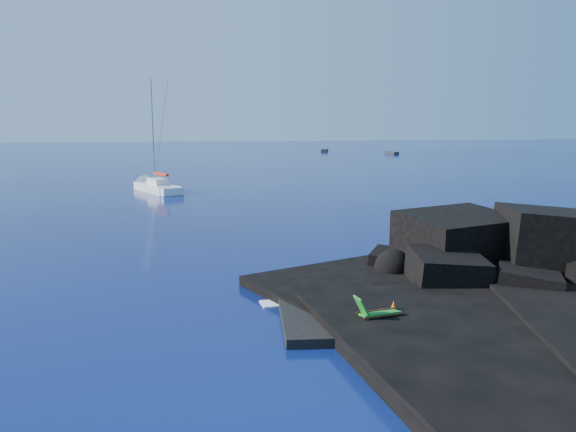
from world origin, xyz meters
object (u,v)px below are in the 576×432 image
(sailboat, at_px, (157,192))
(deck_chair, at_px, (380,307))
(sunbather, at_px, (369,312))
(distant_boat_a, at_px, (325,152))
(distant_boat_b, at_px, (392,154))
(marker_cone, at_px, (393,309))

(sailboat, xyz_separation_m, deck_chair, (9.93, -43.47, 0.92))
(sunbather, height_order, distant_boat_a, sunbather)
(distant_boat_a, distance_m, distant_boat_b, 18.87)
(marker_cone, height_order, distant_boat_a, marker_cone)
(distant_boat_a, bearing_deg, distant_boat_b, -29.12)
(distant_boat_a, bearing_deg, sailboat, -97.38)
(sailboat, distance_m, sunbather, 43.87)
(sunbather, distance_m, distant_boat_b, 113.68)
(deck_chair, height_order, distant_boat_b, deck_chair)
(sailboat, relative_size, distant_boat_b, 2.84)
(marker_cone, bearing_deg, distant_boat_b, 69.45)
(sailboat, bearing_deg, distant_boat_a, 39.04)
(deck_chair, height_order, distant_boat_a, deck_chair)
(marker_cone, xyz_separation_m, distant_boat_a, (27.17, 120.30, -0.65))
(distant_boat_b, bearing_deg, distant_boat_a, 121.95)
(sailboat, distance_m, deck_chair, 44.60)
(deck_chair, height_order, marker_cone, deck_chair)
(sailboat, height_order, distant_boat_a, sailboat)
(sailboat, bearing_deg, deck_chair, -102.05)
(sailboat, height_order, marker_cone, sailboat)
(sunbather, relative_size, distant_boat_a, 0.38)
(deck_chair, distance_m, distant_boat_b, 114.29)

